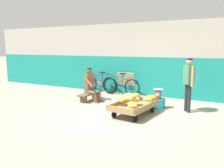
{
  "coord_description": "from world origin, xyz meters",
  "views": [
    {
      "loc": [
        2.85,
        -5.17,
        1.81
      ],
      "look_at": [
        -0.33,
        0.78,
        0.75
      ],
      "focal_mm": 36.89,
      "sensor_mm": 36.0,
      "label": 1
    }
  ],
  "objects_px": {
    "bicycle_near_left": "(100,84)",
    "customer_adult": "(189,79)",
    "low_bench": "(90,95)",
    "vendor_seated": "(91,85)",
    "sign_board": "(127,83)",
    "plastic_crate": "(158,103)",
    "bicycle_far_left": "(120,85)",
    "banana_cart": "(134,106)",
    "weighing_scale": "(158,94)"
  },
  "relations": [
    {
      "from": "banana_cart",
      "to": "customer_adult",
      "type": "xyz_separation_m",
      "value": [
        1.22,
        1.01,
        0.71
      ]
    },
    {
      "from": "plastic_crate",
      "to": "bicycle_far_left",
      "type": "height_order",
      "value": "bicycle_far_left"
    },
    {
      "from": "banana_cart",
      "to": "low_bench",
      "type": "relative_size",
      "value": 1.37
    },
    {
      "from": "banana_cart",
      "to": "customer_adult",
      "type": "distance_m",
      "value": 1.74
    },
    {
      "from": "low_bench",
      "to": "plastic_crate",
      "type": "bearing_deg",
      "value": 2.18
    },
    {
      "from": "low_bench",
      "to": "sign_board",
      "type": "distance_m",
      "value": 1.82
    },
    {
      "from": "banana_cart",
      "to": "customer_adult",
      "type": "relative_size",
      "value": 0.99
    },
    {
      "from": "low_bench",
      "to": "customer_adult",
      "type": "height_order",
      "value": "customer_adult"
    },
    {
      "from": "sign_board",
      "to": "bicycle_far_left",
      "type": "bearing_deg",
      "value": -124.99
    },
    {
      "from": "plastic_crate",
      "to": "vendor_seated",
      "type": "bearing_deg",
      "value": -177.2
    },
    {
      "from": "bicycle_near_left",
      "to": "low_bench",
      "type": "bearing_deg",
      "value": -73.92
    },
    {
      "from": "banana_cart",
      "to": "vendor_seated",
      "type": "xyz_separation_m",
      "value": [
        -1.96,
        0.88,
        0.33
      ]
    },
    {
      "from": "bicycle_far_left",
      "to": "low_bench",
      "type": "bearing_deg",
      "value": -108.2
    },
    {
      "from": "low_bench",
      "to": "sign_board",
      "type": "xyz_separation_m",
      "value": [
        0.64,
        1.69,
        0.23
      ]
    },
    {
      "from": "plastic_crate",
      "to": "bicycle_far_left",
      "type": "relative_size",
      "value": 0.22
    },
    {
      "from": "bicycle_far_left",
      "to": "sign_board",
      "type": "xyz_separation_m",
      "value": [
        0.16,
        0.23,
        0.08
      ]
    },
    {
      "from": "vendor_seated",
      "to": "plastic_crate",
      "type": "relative_size",
      "value": 3.17
    },
    {
      "from": "vendor_seated",
      "to": "customer_adult",
      "type": "bearing_deg",
      "value": 2.39
    },
    {
      "from": "low_bench",
      "to": "bicycle_near_left",
      "type": "distance_m",
      "value": 1.46
    },
    {
      "from": "customer_adult",
      "to": "plastic_crate",
      "type": "bearing_deg",
      "value": -178.75
    },
    {
      "from": "vendor_seated",
      "to": "weighing_scale",
      "type": "bearing_deg",
      "value": 2.78
    },
    {
      "from": "plastic_crate",
      "to": "customer_adult",
      "type": "relative_size",
      "value": 0.24
    },
    {
      "from": "bicycle_near_left",
      "to": "bicycle_far_left",
      "type": "xyz_separation_m",
      "value": [
        0.88,
        0.07,
        0.0
      ]
    },
    {
      "from": "bicycle_far_left",
      "to": "vendor_seated",
      "type": "bearing_deg",
      "value": -104.91
    },
    {
      "from": "bicycle_near_left",
      "to": "customer_adult",
      "type": "xyz_separation_m",
      "value": [
        3.67,
        -1.28,
        0.6
      ]
    },
    {
      "from": "banana_cart",
      "to": "low_bench",
      "type": "xyz_separation_m",
      "value": [
        -2.05,
        0.9,
        -0.04
      ]
    },
    {
      "from": "vendor_seated",
      "to": "sign_board",
      "type": "bearing_deg",
      "value": 71.98
    },
    {
      "from": "bicycle_near_left",
      "to": "sign_board",
      "type": "bearing_deg",
      "value": 16.02
    },
    {
      "from": "bicycle_far_left",
      "to": "customer_adult",
      "type": "relative_size",
      "value": 1.08
    },
    {
      "from": "sign_board",
      "to": "bicycle_near_left",
      "type": "bearing_deg",
      "value": -163.98
    },
    {
      "from": "weighing_scale",
      "to": "sign_board",
      "type": "bearing_deg",
      "value": 137.95
    },
    {
      "from": "weighing_scale",
      "to": "bicycle_far_left",
      "type": "height_order",
      "value": "bicycle_far_left"
    },
    {
      "from": "low_bench",
      "to": "customer_adult",
      "type": "relative_size",
      "value": 0.73
    },
    {
      "from": "plastic_crate",
      "to": "weighing_scale",
      "type": "xyz_separation_m",
      "value": [
        0.0,
        -0.0,
        0.3
      ]
    },
    {
      "from": "low_bench",
      "to": "bicycle_near_left",
      "type": "height_order",
      "value": "bicycle_near_left"
    },
    {
      "from": "customer_adult",
      "to": "sign_board",
      "type": "bearing_deg",
      "value": 149.0
    },
    {
      "from": "sign_board",
      "to": "vendor_seated",
      "type": "bearing_deg",
      "value": -108.02
    },
    {
      "from": "low_bench",
      "to": "weighing_scale",
      "type": "xyz_separation_m",
      "value": [
        2.42,
        0.09,
        0.25
      ]
    },
    {
      "from": "bicycle_near_left",
      "to": "sign_board",
      "type": "xyz_separation_m",
      "value": [
        1.04,
        0.3,
        0.08
      ]
    },
    {
      "from": "vendor_seated",
      "to": "plastic_crate",
      "type": "distance_m",
      "value": 2.37
    },
    {
      "from": "vendor_seated",
      "to": "low_bench",
      "type": "bearing_deg",
      "value": 165.4
    },
    {
      "from": "low_bench",
      "to": "weighing_scale",
      "type": "distance_m",
      "value": 2.43
    },
    {
      "from": "bicycle_far_left",
      "to": "plastic_crate",
      "type": "bearing_deg",
      "value": -35.19
    },
    {
      "from": "customer_adult",
      "to": "bicycle_near_left",
      "type": "bearing_deg",
      "value": 160.78
    },
    {
      "from": "plastic_crate",
      "to": "customer_adult",
      "type": "bearing_deg",
      "value": 1.25
    },
    {
      "from": "banana_cart",
      "to": "plastic_crate",
      "type": "height_order",
      "value": "banana_cart"
    },
    {
      "from": "low_bench",
      "to": "plastic_crate",
      "type": "xyz_separation_m",
      "value": [
        2.42,
        0.09,
        -0.05
      ]
    },
    {
      "from": "weighing_scale",
      "to": "customer_adult",
      "type": "bearing_deg",
      "value": 1.33
    },
    {
      "from": "bicycle_near_left",
      "to": "sign_board",
      "type": "distance_m",
      "value": 1.09
    },
    {
      "from": "plastic_crate",
      "to": "bicycle_near_left",
      "type": "bearing_deg",
      "value": 155.24
    }
  ]
}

